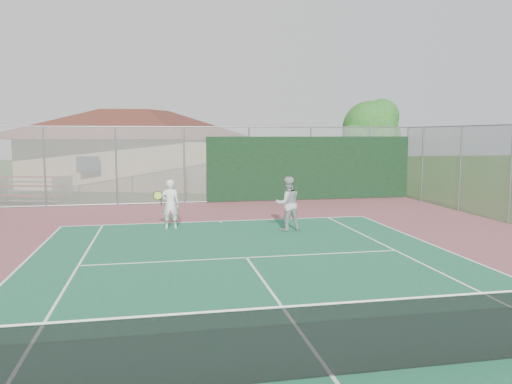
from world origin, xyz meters
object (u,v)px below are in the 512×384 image
(bleachers, at_px, (29,189))
(tree, at_px, (371,130))
(player_white_front, at_px, (170,205))
(player_grey_back, at_px, (287,204))
(clubhouse, at_px, (136,140))

(bleachers, relative_size, tree, 0.70)
(player_white_front, xyz_separation_m, player_grey_back, (3.77, -1.02, 0.05))
(bleachers, xyz_separation_m, tree, (17.78, 1.74, 2.74))
(player_grey_back, bearing_deg, tree, -131.79)
(bleachers, bearing_deg, tree, 21.74)
(player_grey_back, bearing_deg, bleachers, -48.41)
(player_grey_back, bearing_deg, clubhouse, -77.86)
(bleachers, xyz_separation_m, player_white_front, (6.30, -8.07, 0.21))
(bleachers, distance_m, tree, 18.08)
(tree, relative_size, player_grey_back, 2.89)
(clubhouse, height_order, bleachers, clubhouse)
(tree, bearing_deg, clubhouse, 157.68)
(clubhouse, relative_size, tree, 2.90)
(clubhouse, relative_size, player_grey_back, 8.38)
(clubhouse, xyz_separation_m, bleachers, (-4.65, -7.13, -2.18))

